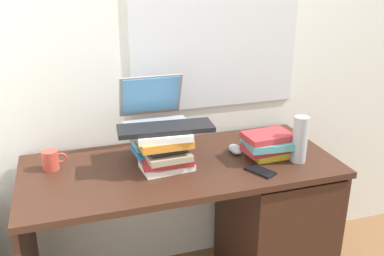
% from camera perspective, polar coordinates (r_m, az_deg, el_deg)
% --- Properties ---
extents(wall_back, '(6.00, 0.06, 2.60)m').
position_cam_1_polar(wall_back, '(2.18, -4.24, 11.91)').
color(wall_back, silver).
rests_on(wall_back, ground).
extents(desk, '(1.45, 0.64, 0.78)m').
position_cam_1_polar(desk, '(2.27, 8.08, -11.82)').
color(desk, '#381E14').
rests_on(desk, ground).
extents(book_stack_tall, '(0.25, 0.19, 0.16)m').
position_cam_1_polar(book_stack_tall, '(2.01, -4.38, -2.10)').
color(book_stack_tall, '#8C338C').
rests_on(book_stack_tall, desk).
extents(book_stack_keyboard_riser, '(0.25, 0.20, 0.18)m').
position_cam_1_polar(book_stack_keyboard_riser, '(1.91, -3.56, -2.85)').
color(book_stack_keyboard_riser, white).
rests_on(book_stack_keyboard_riser, desk).
extents(book_stack_side, '(0.24, 0.20, 0.13)m').
position_cam_1_polar(book_stack_side, '(2.06, 10.04, -2.14)').
color(book_stack_side, yellow).
rests_on(book_stack_side, desk).
extents(laptop, '(0.30, 0.30, 0.22)m').
position_cam_1_polar(laptop, '(2.01, -4.93, 1.93)').
color(laptop, gray).
rests_on(laptop, book_stack_tall).
extents(keyboard, '(0.43, 0.17, 0.02)m').
position_cam_1_polar(keyboard, '(1.88, -3.54, -0.03)').
color(keyboard, black).
rests_on(keyboard, book_stack_keyboard_riser).
extents(computer_mouse, '(0.06, 0.10, 0.04)m').
position_cam_1_polar(computer_mouse, '(2.11, 5.80, -2.83)').
color(computer_mouse, '#A5A8AD').
rests_on(computer_mouse, desk).
extents(mug, '(0.11, 0.07, 0.09)m').
position_cam_1_polar(mug, '(2.03, -18.29, -4.07)').
color(mug, '#B23F33').
rests_on(mug, desk).
extents(water_bottle, '(0.07, 0.07, 0.22)m').
position_cam_1_polar(water_bottle, '(2.04, 14.20, -1.49)').
color(water_bottle, '#999EA5').
rests_on(water_bottle, desk).
extents(cell_phone, '(0.12, 0.15, 0.01)m').
position_cam_1_polar(cell_phone, '(1.94, 9.09, -5.68)').
color(cell_phone, black).
rests_on(cell_phone, desk).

